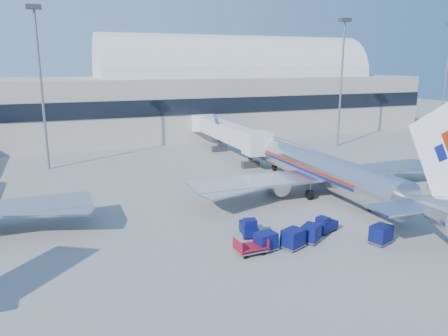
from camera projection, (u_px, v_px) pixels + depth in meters
name	position (u px, v px, depth m)	size (l,w,h in m)	color
ground	(265.00, 218.00, 43.39)	(260.00, 260.00, 0.00)	gray
terminal	(80.00, 101.00, 87.53)	(170.00, 28.15, 21.00)	#B2AA9E
airliner_main	(326.00, 170.00, 50.32)	(32.00, 37.26, 12.07)	silver
jetbridge_near	(224.00, 131.00, 73.06)	(4.40, 27.50, 6.25)	silver
mast_west	(39.00, 64.00, 60.05)	(2.00, 1.20, 22.60)	slate
mast_east	(342.00, 64.00, 77.70)	(2.00, 1.20, 22.60)	slate
mast_far_east	(448.00, 64.00, 86.52)	(2.00, 1.20, 22.60)	slate
barrier_near	(394.00, 189.00, 51.45)	(3.00, 0.55, 0.90)	#9E9E96
barrier_mid	(416.00, 187.00, 52.62)	(3.00, 0.55, 0.90)	#9E9E96
barrier_far	(437.00, 184.00, 53.78)	(3.00, 0.55, 0.90)	#9E9E96
tug_lead	(325.00, 225.00, 39.51)	(2.62, 1.97, 1.53)	#0A0E4C
tug_right	(379.00, 205.00, 45.13)	(2.35, 2.63, 1.55)	#0A0E4C
tug_left	(249.00, 227.00, 38.74)	(1.81, 2.78, 1.67)	#0A0E4C
cart_train_a	(311.00, 233.00, 37.29)	(2.22, 2.13, 1.55)	#0A0E4C
cart_train_b	(293.00, 238.00, 36.04)	(2.26, 2.03, 1.63)	#0A0E4C
cart_train_c	(266.00, 241.00, 35.59)	(1.94, 1.60, 1.54)	#0A0E4C
cart_solo_near	(381.00, 234.00, 36.94)	(2.18, 1.92, 1.61)	#0A0E4C
cart_solo_far	(443.00, 205.00, 44.54)	(2.00, 1.63, 1.61)	#0A0E4C
cart_open_red	(251.00, 248.00, 35.07)	(2.55, 1.87, 0.66)	slate
ramp_worker	(444.00, 221.00, 40.23)	(0.58, 0.38, 1.59)	#EAFF1A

